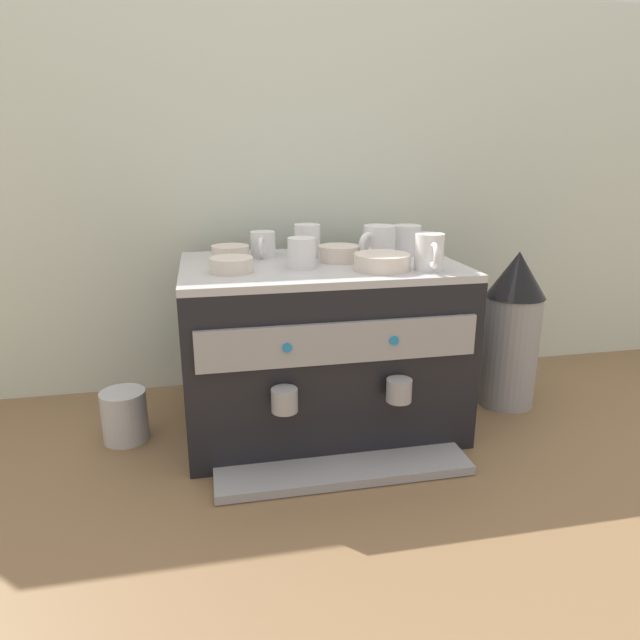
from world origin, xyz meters
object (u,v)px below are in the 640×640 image
(ceramic_cup_0, at_px, (308,240))
(ceramic_cup_3, at_px, (430,252))
(coffee_grinder, at_px, (512,329))
(ceramic_bowl_0, at_px, (339,254))
(espresso_machine, at_px, (320,346))
(ceramic_cup_1, at_px, (378,242))
(ceramic_bowl_3, at_px, (230,253))
(ceramic_bowl_2, at_px, (382,262))
(milk_pitcher, at_px, (125,415))
(ceramic_cup_4, at_px, (302,253))
(ceramic_cup_5, at_px, (263,244))
(ceramic_cup_2, at_px, (407,239))
(ceramic_bowl_1, at_px, (231,265))

(ceramic_cup_0, xyz_separation_m, ceramic_cup_3, (0.23, -0.23, 0.00))
(coffee_grinder, bearing_deg, ceramic_bowl_0, 179.32)
(espresso_machine, xyz_separation_m, ceramic_cup_0, (-0.01, 0.10, 0.25))
(ceramic_cup_1, relative_size, coffee_grinder, 0.25)
(ceramic_cup_1, bearing_deg, ceramic_bowl_3, 172.65)
(ceramic_cup_3, distance_m, coffee_grinder, 0.42)
(ceramic_cup_1, bearing_deg, ceramic_cup_0, 158.68)
(espresso_machine, bearing_deg, ceramic_cup_0, 96.69)
(ceramic_cup_3, bearing_deg, ceramic_bowl_2, 164.39)
(ceramic_cup_0, relative_size, ceramic_bowl_3, 1.07)
(ceramic_bowl_0, distance_m, coffee_grinder, 0.53)
(ceramic_cup_3, height_order, milk_pitcher, ceramic_cup_3)
(ceramic_bowl_0, relative_size, ceramic_bowl_2, 0.78)
(ceramic_cup_3, bearing_deg, ceramic_cup_1, 112.27)
(espresso_machine, xyz_separation_m, ceramic_cup_1, (0.15, 0.03, 0.25))
(ceramic_cup_3, height_order, ceramic_cup_4, ceramic_cup_3)
(ceramic_cup_5, bearing_deg, ceramic_cup_2, -4.91)
(ceramic_bowl_1, xyz_separation_m, ceramic_bowl_3, (0.01, 0.14, 0.00))
(ceramic_cup_5, distance_m, milk_pitcher, 0.54)
(ceramic_cup_3, relative_size, coffee_grinder, 0.25)
(ceramic_cup_1, bearing_deg, coffee_grinder, -3.71)
(ceramic_bowl_1, bearing_deg, coffee_grinder, 5.32)
(ceramic_bowl_0, relative_size, ceramic_bowl_1, 1.03)
(ceramic_cup_2, bearing_deg, ceramic_cup_1, -153.40)
(coffee_grinder, bearing_deg, espresso_machine, -178.89)
(espresso_machine, relative_size, ceramic_cup_2, 6.12)
(ceramic_cup_3, xyz_separation_m, ceramic_bowl_3, (-0.43, 0.21, -0.02))
(ceramic_cup_1, height_order, ceramic_bowl_2, ceramic_cup_1)
(ceramic_cup_3, distance_m, ceramic_bowl_0, 0.23)
(ceramic_cup_1, distance_m, ceramic_cup_5, 0.29)
(ceramic_bowl_3, bearing_deg, ceramic_cup_3, -26.31)
(espresso_machine, height_order, ceramic_bowl_0, ceramic_bowl_0)
(ceramic_cup_4, bearing_deg, ceramic_bowl_0, 30.09)
(ceramic_cup_0, distance_m, ceramic_bowl_1, 0.26)
(ceramic_cup_1, xyz_separation_m, ceramic_cup_3, (0.07, -0.17, 0.00))
(ceramic_cup_0, bearing_deg, ceramic_cup_3, -44.66)
(milk_pitcher, bearing_deg, ceramic_cup_4, -6.50)
(ceramic_cup_0, relative_size, ceramic_bowl_1, 1.01)
(ceramic_cup_3, relative_size, ceramic_bowl_2, 0.84)
(ceramic_bowl_0, bearing_deg, ceramic_cup_1, 10.13)
(ceramic_cup_5, distance_m, ceramic_bowl_0, 0.20)
(ceramic_cup_3, xyz_separation_m, ceramic_cup_5, (-0.35, 0.24, -0.01))
(espresso_machine, relative_size, ceramic_bowl_3, 7.19)
(ceramic_cup_2, relative_size, ceramic_bowl_3, 1.17)
(espresso_machine, distance_m, ceramic_cup_2, 0.36)
(ceramic_cup_1, height_order, ceramic_bowl_0, ceramic_cup_1)
(ceramic_cup_0, xyz_separation_m, ceramic_bowl_3, (-0.20, -0.02, -0.02))
(ceramic_cup_0, height_order, ceramic_cup_2, ceramic_cup_0)
(ceramic_cup_1, bearing_deg, ceramic_cup_2, 26.60)
(ceramic_cup_5, height_order, ceramic_bowl_1, ceramic_cup_5)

